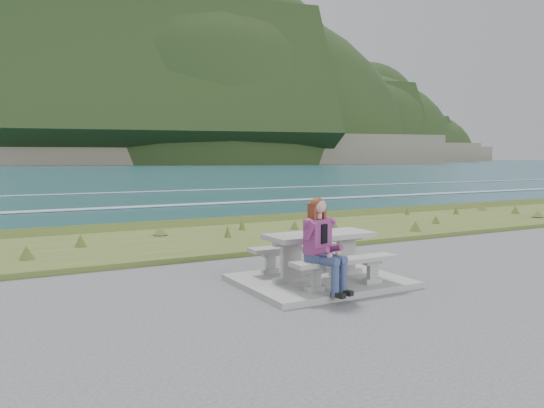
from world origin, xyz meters
The scene contains 9 objects.
concrete_slab centered at (0.00, 0.00, 0.05)m, with size 2.60×2.10×0.10m, color gray.
picnic_table centered at (0.00, 0.00, 0.68)m, with size 1.80×0.75×0.75m.
bench_landward centered at (0.00, -0.70, 0.45)m, with size 1.80×0.35×0.45m.
bench_seaward centered at (0.00, 0.70, 0.45)m, with size 1.80×0.35×0.45m.
grass_verge centered at (0.00, 5.00, 0.00)m, with size 160.00×4.50×0.22m, color #3F511E.
shore_drop centered at (0.00, 7.90, 0.00)m, with size 160.00×0.80×2.20m, color #6D6652.
ocean centered at (0.00, 25.09, -1.74)m, with size 1600.00×1600.00×0.09m.
headland_range centered at (190.34, 398.32, 9.93)m, with size 729.83×363.95×198.08m.
seated_woman centered at (-0.44, -0.83, 0.61)m, with size 0.57×0.77×1.40m.
Camera 1 is at (-4.79, -7.18, 2.08)m, focal length 35.00 mm.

